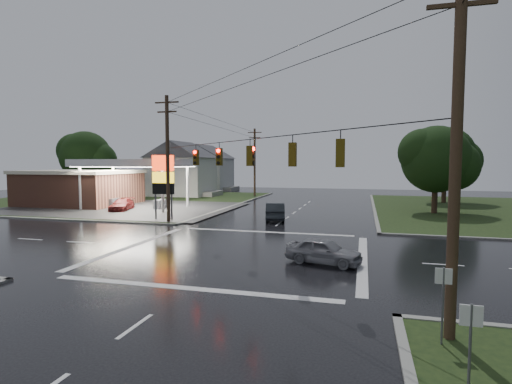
% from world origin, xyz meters
% --- Properties ---
extents(ground, '(120.00, 120.00, 0.00)m').
position_xyz_m(ground, '(0.00, 0.00, 0.00)').
color(ground, black).
rests_on(ground, ground).
extents(grass_nw, '(36.00, 36.00, 0.08)m').
position_xyz_m(grass_nw, '(-26.00, 26.00, 0.04)').
color(grass_nw, black).
rests_on(grass_nw, ground).
extents(gas_station, '(26.20, 18.00, 5.60)m').
position_xyz_m(gas_station, '(-25.68, 19.70, 2.55)').
color(gas_station, '#2D2D2D').
rests_on(gas_station, ground).
extents(pylon_sign, '(2.00, 0.35, 6.00)m').
position_xyz_m(pylon_sign, '(-10.50, 10.50, 4.01)').
color(pylon_sign, '#59595E').
rests_on(pylon_sign, ground).
extents(utility_pole_nw, '(2.20, 0.32, 11.00)m').
position_xyz_m(utility_pole_nw, '(-9.50, 9.50, 5.72)').
color(utility_pole_nw, '#382619').
rests_on(utility_pole_nw, ground).
extents(utility_pole_se, '(2.20, 0.32, 11.00)m').
position_xyz_m(utility_pole_se, '(9.50, -9.50, 5.72)').
color(utility_pole_se, '#382619').
rests_on(utility_pole_se, ground).
extents(utility_pole_n, '(2.20, 0.32, 10.50)m').
position_xyz_m(utility_pole_n, '(-9.50, 38.00, 5.47)').
color(utility_pole_n, '#382619').
rests_on(utility_pole_n, ground).
extents(traffic_signals, '(26.87, 26.87, 1.47)m').
position_xyz_m(traffic_signals, '(0.02, -0.02, 6.48)').
color(traffic_signals, black).
rests_on(traffic_signals, ground).
extents(house_near, '(11.05, 8.48, 8.60)m').
position_xyz_m(house_near, '(-20.95, 36.00, 4.41)').
color(house_near, silver).
rests_on(house_near, ground).
extents(house_far, '(11.05, 8.48, 8.60)m').
position_xyz_m(house_far, '(-21.95, 48.00, 4.41)').
color(house_far, silver).
rests_on(house_far, ground).
extents(tree_nw_behind, '(8.93, 7.60, 10.00)m').
position_xyz_m(tree_nw_behind, '(-33.84, 29.99, 6.18)').
color(tree_nw_behind, black).
rests_on(tree_nw_behind, ground).
extents(tree_ne_near, '(7.99, 6.80, 8.98)m').
position_xyz_m(tree_ne_near, '(14.14, 21.99, 5.56)').
color(tree_ne_near, black).
rests_on(tree_ne_near, ground).
extents(tree_ne_far, '(8.46, 7.20, 9.80)m').
position_xyz_m(tree_ne_far, '(17.15, 33.99, 6.18)').
color(tree_ne_far, black).
rests_on(tree_ne_far, ground).
extents(car_north, '(2.67, 5.03, 1.58)m').
position_xyz_m(car_north, '(-0.80, 13.42, 0.79)').
color(car_north, '#212529').
rests_on(car_north, ground).
extents(car_crossing, '(4.20, 2.52, 1.34)m').
position_xyz_m(car_crossing, '(5.04, -1.43, 0.67)').
color(car_crossing, gray).
rests_on(car_crossing, ground).
extents(car_pump, '(2.95, 4.81, 1.30)m').
position_xyz_m(car_pump, '(-18.46, 15.95, 0.65)').
color(car_pump, '#5E1615').
rests_on(car_pump, ground).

